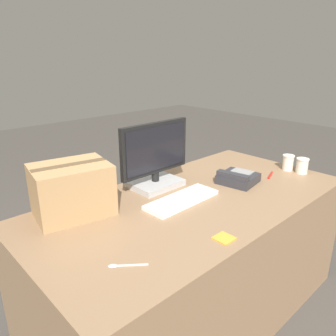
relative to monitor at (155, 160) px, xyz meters
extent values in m
plane|color=#47423D|center=(0.04, -0.28, -0.90)|extent=(12.00, 12.00, 0.00)
cube|color=#8C6B4C|center=(0.04, -0.28, -0.53)|extent=(1.80, 0.90, 0.74)
cube|color=#B7B7B7|center=(0.00, 0.00, -0.14)|extent=(0.29, 0.22, 0.03)
cylinder|color=black|center=(0.00, 0.00, -0.10)|extent=(0.04, 0.04, 0.05)
cube|color=black|center=(0.00, 0.00, 0.07)|extent=(0.47, 0.03, 0.29)
cube|color=black|center=(0.00, -0.02, 0.07)|extent=(0.43, 0.01, 0.25)
cube|color=silver|center=(-0.04, -0.25, -0.15)|extent=(0.43, 0.16, 0.02)
cube|color=silver|center=(-0.04, -0.25, -0.13)|extent=(0.40, 0.13, 0.01)
cube|color=#2D2D33|center=(0.40, -0.30, -0.13)|extent=(0.24, 0.24, 0.05)
cube|color=#2D2D33|center=(0.33, -0.31, -0.09)|extent=(0.08, 0.20, 0.03)
cube|color=gray|center=(0.44, -0.29, -0.10)|extent=(0.13, 0.14, 0.01)
cylinder|color=beige|center=(0.83, -0.39, -0.11)|extent=(0.07, 0.07, 0.09)
cylinder|color=beige|center=(0.83, -0.39, -0.06)|extent=(0.08, 0.08, 0.01)
cylinder|color=beige|center=(0.84, -0.48, -0.11)|extent=(0.07, 0.07, 0.09)
cylinder|color=beige|center=(0.84, -0.48, -0.06)|extent=(0.08, 0.08, 0.01)
cube|color=silver|center=(-0.56, -0.51, -0.16)|extent=(0.10, 0.08, 0.00)
ellipsoid|color=silver|center=(-0.62, -0.47, -0.16)|extent=(0.04, 0.04, 0.00)
cube|color=tan|center=(-0.51, 0.02, -0.04)|extent=(0.39, 0.33, 0.25)
cube|color=brown|center=(-0.51, 0.02, 0.09)|extent=(0.34, 0.10, 0.00)
cylinder|color=red|center=(0.64, -0.37, -0.15)|extent=(0.12, 0.05, 0.01)
cube|color=gold|center=(-0.17, -0.63, -0.16)|extent=(0.08, 0.08, 0.01)
camera|label=1|loc=(-1.16, -1.34, 0.57)|focal=35.00mm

